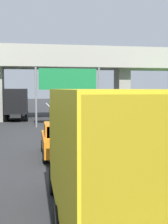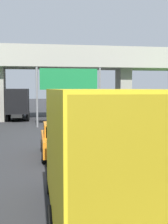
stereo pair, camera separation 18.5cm
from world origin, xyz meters
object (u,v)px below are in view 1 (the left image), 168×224
construction_barrel_4 (145,123)px  car_orange (60,140)px  overhead_highway_sign (68,83)px  car_silver (94,120)px  truck_yellow (104,153)px  truck_white (73,102)px  truck_black (17,102)px

construction_barrel_4 → car_orange: bearing=-131.6°
overhead_highway_sign → car_silver: bearing=-51.4°
truck_yellow → truck_white: same height
truck_white → car_silver: bearing=-87.8°
truck_white → car_orange: (-3.28, -19.32, -1.08)m
car_silver → truck_black: bearing=125.2°
truck_black → truck_white: bearing=5.0°
construction_barrel_4 → car_silver: bearing=-178.1°
overhead_highway_sign → car_orange: size_ratio=1.43×
truck_yellow → car_orange: (-0.29, 8.07, -1.08)m
car_silver → construction_barrel_4: 4.61m
truck_black → construction_barrel_4: bearing=-39.8°
truck_black → construction_barrel_4: size_ratio=8.11×
truck_black → overhead_highway_sign: bearing=-56.0°
truck_black → car_orange: truck_black is taller
overhead_highway_sign → truck_black: bearing=124.0°
truck_black → car_silver: bearing=-54.8°
truck_white → car_silver: 10.24m
overhead_highway_sign → construction_barrel_4: 7.68m
truck_yellow → car_orange: truck_yellow is taller
truck_white → truck_yellow: bearing=-96.2°
truck_yellow → construction_barrel_4: truck_yellow is taller
car_silver → truck_yellow: bearing=-101.1°
truck_yellow → car_orange: bearing=92.1°
construction_barrel_4 → overhead_highway_sign: bearing=161.2°
overhead_highway_sign → car_orange: 12.05m
overhead_highway_sign → construction_barrel_4: overhead_highway_sign is taller
overhead_highway_sign → car_orange: bearing=-98.8°
overhead_highway_sign → truck_white: (1.50, 7.82, -2.02)m
truck_yellow → car_silver: (3.38, 17.21, -1.08)m
overhead_highway_sign → truck_white: overhead_highway_sign is taller
overhead_highway_sign → car_orange: overhead_highway_sign is taller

